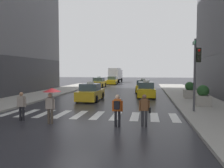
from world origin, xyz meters
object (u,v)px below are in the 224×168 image
object	(u,v)px
taxi_lead	(91,93)
box_truck	(116,75)
taxi_third	(143,87)
pedestrian_with_handbag	(145,108)
traffic_light_pole	(196,65)
pedestrian_with_umbrella	(51,96)
pedestrian_plain_coat	(22,104)
taxi_second	(146,90)
taxi_fourth	(99,83)
planter_near_corner	(203,96)
taxi_fifth	(112,81)
pedestrian_with_backpack	(117,108)
planter_mid_block	(190,91)

from	to	relation	value
taxi_lead	box_truck	world-z (taller)	box_truck
taxi_third	box_truck	world-z (taller)	box_truck
box_truck	pedestrian_with_handbag	world-z (taller)	box_truck
traffic_light_pole	pedestrian_with_umbrella	xyz separation A→B (m)	(-8.26, -4.27, -1.74)
pedestrian_plain_coat	taxi_second	bearing A→B (deg)	61.60
taxi_lead	taxi_fourth	world-z (taller)	same
box_truck	pedestrian_with_umbrella	size ratio (longest dim) A/B	3.93
box_truck	traffic_light_pole	bearing A→B (deg)	-74.28
pedestrian_with_handbag	planter_near_corner	distance (m)	7.93
taxi_lead	pedestrian_with_umbrella	bearing A→B (deg)	-88.37
traffic_light_pole	pedestrian_with_umbrella	distance (m)	9.46
pedestrian_with_handbag	pedestrian_plain_coat	bearing A→B (deg)	178.00
traffic_light_pole	planter_near_corner	size ratio (longest dim) A/B	3.00
taxi_second	pedestrian_plain_coat	size ratio (longest dim) A/B	2.78
pedestrian_with_umbrella	pedestrian_plain_coat	distance (m)	2.13
pedestrian_with_umbrella	taxi_fifth	bearing A→B (deg)	93.27
taxi_lead	pedestrian_with_handbag	bearing A→B (deg)	-60.97
pedestrian_with_handbag	taxi_third	bearing A→B (deg)	91.32
taxi_second	pedestrian_plain_coat	world-z (taller)	taxi_second
taxi_third	planter_near_corner	world-z (taller)	taxi_third
pedestrian_with_handbag	taxi_fifth	bearing A→B (deg)	101.48
pedestrian_with_umbrella	planter_near_corner	distance (m)	11.56
taxi_fifth	pedestrian_with_handbag	distance (m)	34.65
taxi_lead	pedestrian_with_backpack	xyz separation A→B (m)	(3.85, -9.73, 0.25)
taxi_fourth	traffic_light_pole	bearing A→B (deg)	-63.14
taxi_lead	taxi_third	size ratio (longest dim) A/B	1.00
planter_mid_block	pedestrian_with_umbrella	bearing A→B (deg)	-128.03
traffic_light_pole	taxi_lead	size ratio (longest dim) A/B	1.05
pedestrian_with_backpack	planter_near_corner	distance (m)	9.01
taxi_fifth	taxi_lead	bearing A→B (deg)	-86.08
taxi_fourth	pedestrian_with_backpack	size ratio (longest dim) A/B	2.77
pedestrian_with_handbag	pedestrian_plain_coat	distance (m)	6.94
box_truck	pedestrian_with_handbag	bearing A→B (deg)	-80.08
pedestrian_with_handbag	planter_mid_block	xyz separation A→B (m)	(4.25, 11.53, -0.06)
taxi_fourth	taxi_fifth	distance (m)	7.53
traffic_light_pole	taxi_second	bearing A→B (deg)	110.30
box_truck	taxi_second	bearing A→B (deg)	-75.76
pedestrian_with_backpack	pedestrian_with_handbag	xyz separation A→B (m)	(1.36, 0.34, -0.04)
traffic_light_pole	pedestrian_with_handbag	distance (m)	5.73
planter_mid_block	planter_near_corner	bearing A→B (deg)	-88.63
planter_mid_block	taxi_fourth	bearing A→B (deg)	129.40
taxi_second	taxi_fifth	size ratio (longest dim) A/B	1.00
taxi_fourth	planter_near_corner	world-z (taller)	taxi_fourth
taxi_fourth	taxi_fifth	size ratio (longest dim) A/B	0.99
traffic_light_pole	taxi_second	world-z (taller)	traffic_light_pole
box_truck	planter_mid_block	bearing A→B (deg)	-69.11
taxi_second	taxi_fifth	bearing A→B (deg)	108.22
taxi_lead	pedestrian_with_backpack	size ratio (longest dim) A/B	2.77
taxi_fourth	pedestrian_with_umbrella	distance (m)	26.93
traffic_light_pole	pedestrian_with_umbrella	bearing A→B (deg)	-152.65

